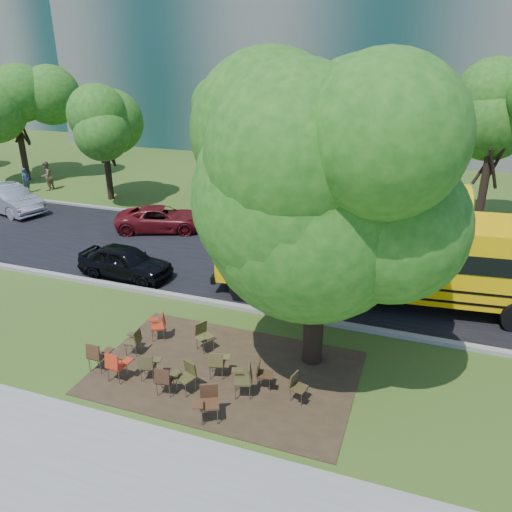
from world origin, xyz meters
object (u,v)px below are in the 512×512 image
at_px(pedestrian_b, 47,176).
at_px(black_car, 125,262).
at_px(bg_car_red, 161,219).
at_px(pedestrian_a, 26,180).
at_px(chair_0, 97,354).
at_px(chair_12, 297,385).
at_px(chair_1, 116,364).
at_px(chair_3, 186,374).
at_px(main_tree, 321,174).
at_px(chair_8, 135,339).
at_px(chair_4, 165,378).
at_px(chair_6, 245,377).
at_px(chair_2, 148,364).
at_px(chair_5, 208,399).
at_px(chair_11, 218,362).
at_px(chair_9, 160,323).
at_px(school_bus, 417,255).
at_px(chair_7, 263,372).
at_px(bg_car_silver, 8,199).
at_px(chair_10, 203,334).

bearing_deg(pedestrian_b, black_car, 44.79).
distance_m(bg_car_red, pedestrian_a, 11.71).
height_order(chair_0, chair_12, chair_0).
bearing_deg(chair_1, chair_3, 10.65).
height_order(main_tree, chair_8, main_tree).
bearing_deg(bg_car_red, pedestrian_b, 47.01).
xyz_separation_m(chair_3, chair_12, (2.78, 0.58, -0.05)).
xyz_separation_m(chair_4, chair_6, (1.91, 0.67, 0.04)).
bearing_deg(chair_2, chair_5, -37.37).
distance_m(chair_0, chair_8, 1.17).
xyz_separation_m(chair_11, bg_car_red, (-7.30, 9.90, 0.08)).
height_order(chair_3, chair_5, chair_5).
relative_size(bg_car_red, pedestrian_b, 2.39).
distance_m(chair_9, chair_11, 2.72).
bearing_deg(pedestrian_b, chair_2, 40.60).
bearing_deg(chair_2, school_bus, 32.17).
bearing_deg(chair_5, chair_12, -168.53).
bearing_deg(black_car, school_bus, -79.20).
bearing_deg(chair_3, bg_car_red, -38.09).
distance_m(chair_7, pedestrian_a, 23.82).
distance_m(chair_1, chair_8, 1.30).
bearing_deg(pedestrian_b, main_tree, 51.24).
bearing_deg(chair_3, chair_4, 56.24).
bearing_deg(chair_12, chair_1, -66.19).
distance_m(chair_4, chair_8, 2.20).
relative_size(chair_6, pedestrian_b, 0.51).
distance_m(main_tree, chair_6, 5.39).
height_order(chair_6, chair_12, chair_6).
xyz_separation_m(school_bus, black_car, (-10.54, -1.54, -1.14)).
distance_m(chair_2, bg_car_red, 12.01).
bearing_deg(chair_7, main_tree, 141.51).
height_order(black_car, pedestrian_a, pedestrian_a).
relative_size(chair_3, chair_5, 0.92).
bearing_deg(black_car, chair_5, -132.05).
height_order(chair_12, bg_car_red, bg_car_red).
height_order(black_car, bg_car_silver, bg_car_silver).
bearing_deg(chair_0, chair_10, 38.98).
distance_m(chair_8, chair_9, 1.00).
bearing_deg(chair_0, black_car, 114.85).
height_order(chair_0, chair_7, chair_0).
height_order(chair_8, chair_9, chair_9).
xyz_separation_m(chair_1, pedestrian_b, (-15.32, 15.19, 0.35)).
height_order(chair_0, chair_11, chair_0).
height_order(chair_0, chair_8, chair_0).
relative_size(chair_1, chair_6, 0.97).
distance_m(chair_4, chair_10, 2.21).
height_order(chair_9, pedestrian_b, pedestrian_b).
relative_size(chair_8, chair_12, 1.03).
distance_m(chair_3, chair_12, 2.83).
relative_size(chair_2, chair_8, 1.02).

